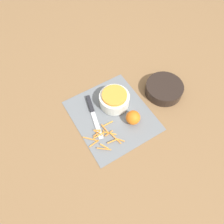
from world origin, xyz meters
TOP-DOWN VIEW (x-y plane):
  - ground_plane at (0.00, 0.00)m, footprint 4.00×4.00m
  - cutting_board at (0.00, 0.00)m, footprint 0.41×0.37m
  - bowl_speckled at (-0.05, 0.05)m, footprint 0.15×0.15m
  - bowl_dark at (0.02, 0.31)m, footprint 0.20×0.20m
  - knife at (-0.08, -0.07)m, footprint 0.25×0.08m
  - orange_left at (0.08, 0.07)m, footprint 0.07×0.07m
  - peel_pile at (0.08, -0.09)m, footprint 0.14×0.17m

SIDE VIEW (x-z plane):
  - ground_plane at x=0.00m, z-range 0.00..0.00m
  - cutting_board at x=0.00m, z-range 0.00..0.01m
  - peel_pile at x=0.08m, z-range 0.01..0.02m
  - knife at x=-0.08m, z-range 0.00..0.02m
  - bowl_dark at x=0.02m, z-range 0.00..0.06m
  - orange_left at x=0.08m, z-range 0.01..0.08m
  - bowl_speckled at x=-0.05m, z-range 0.00..0.08m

